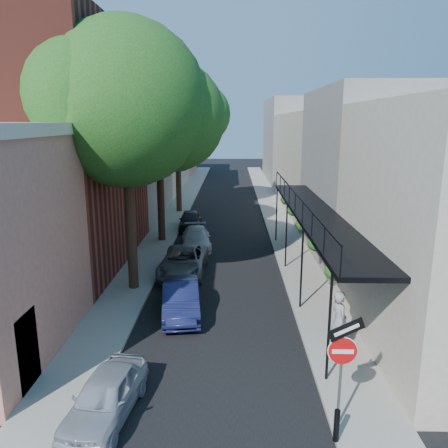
{
  "coord_description": "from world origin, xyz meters",
  "views": [
    {
      "loc": [
        0.58,
        -8.24,
        7.34
      ],
      "look_at": [
        0.21,
        10.98,
        2.8
      ],
      "focal_mm": 35.0,
      "sensor_mm": 36.0,
      "label": 1
    }
  ],
  "objects_px": {
    "sign_post": "(343,355)",
    "parked_car_b": "(181,299)",
    "oak_near": "(137,108)",
    "oak_mid": "(165,126)",
    "pedestrian": "(339,321)",
    "parked_car_d": "(196,238)",
    "bollard": "(337,425)",
    "parked_car_e": "(190,220)",
    "parked_car_a": "(106,396)",
    "parked_car_c": "(183,262)",
    "oak_far": "(183,109)"
  },
  "relations": [
    {
      "from": "parked_car_b",
      "to": "parked_car_e",
      "type": "bearing_deg",
      "value": 86.54
    },
    {
      "from": "sign_post",
      "to": "oak_mid",
      "type": "relative_size",
      "value": 0.29
    },
    {
      "from": "oak_near",
      "to": "pedestrian",
      "type": "xyz_separation_m",
      "value": [
        7.37,
        -5.63,
        -6.75
      ]
    },
    {
      "from": "oak_mid",
      "to": "parked_car_b",
      "type": "relative_size",
      "value": 2.6
    },
    {
      "from": "oak_near",
      "to": "oak_mid",
      "type": "xyz_separation_m",
      "value": [
        -0.05,
        7.97,
        -0.82
      ]
    },
    {
      "from": "sign_post",
      "to": "pedestrian",
      "type": "bearing_deg",
      "value": 77.05
    },
    {
      "from": "oak_far",
      "to": "parked_car_d",
      "type": "xyz_separation_m",
      "value": [
        1.81,
        -10.6,
        -7.67
      ]
    },
    {
      "from": "parked_car_b",
      "to": "parked_car_d",
      "type": "bearing_deg",
      "value": 83.58
    },
    {
      "from": "sign_post",
      "to": "parked_car_a",
      "type": "bearing_deg",
      "value": 175.6
    },
    {
      "from": "oak_mid",
      "to": "parked_car_d",
      "type": "bearing_deg",
      "value": -39.81
    },
    {
      "from": "sign_post",
      "to": "parked_car_b",
      "type": "bearing_deg",
      "value": 124.98
    },
    {
      "from": "parked_car_e",
      "to": "pedestrian",
      "type": "relative_size",
      "value": 1.84
    },
    {
      "from": "parked_car_b",
      "to": "sign_post",
      "type": "bearing_deg",
      "value": -62.36
    },
    {
      "from": "bollard",
      "to": "parked_car_d",
      "type": "xyz_separation_m",
      "value": [
        -4.55,
        16.17,
        0.07
      ]
    },
    {
      "from": "oak_near",
      "to": "parked_car_d",
      "type": "relative_size",
      "value": 2.83
    },
    {
      "from": "parked_car_b",
      "to": "parked_car_c",
      "type": "relative_size",
      "value": 0.85
    },
    {
      "from": "parked_car_a",
      "to": "parked_car_b",
      "type": "distance_m",
      "value": 6.19
    },
    {
      "from": "pedestrian",
      "to": "oak_near",
      "type": "bearing_deg",
      "value": 36.14
    },
    {
      "from": "parked_car_e",
      "to": "parked_car_b",
      "type": "bearing_deg",
      "value": -88.49
    },
    {
      "from": "oak_near",
      "to": "parked_car_c",
      "type": "xyz_separation_m",
      "value": [
        1.57,
        1.79,
        -7.24
      ]
    },
    {
      "from": "oak_far",
      "to": "pedestrian",
      "type": "height_order",
      "value": "oak_far"
    },
    {
      "from": "parked_car_d",
      "to": "bollard",
      "type": "bearing_deg",
      "value": -80.83
    },
    {
      "from": "oak_far",
      "to": "parked_car_d",
      "type": "distance_m",
      "value": 13.21
    },
    {
      "from": "sign_post",
      "to": "parked_car_b",
      "type": "xyz_separation_m",
      "value": [
        -4.56,
        6.52,
        -1.39
      ]
    },
    {
      "from": "oak_far",
      "to": "parked_car_e",
      "type": "xyz_separation_m",
      "value": [
        1.02,
        -5.96,
        -7.62
      ]
    },
    {
      "from": "oak_mid",
      "to": "parked_car_b",
      "type": "bearing_deg",
      "value": -79.36
    },
    {
      "from": "pedestrian",
      "to": "oak_mid",
      "type": "bearing_deg",
      "value": 12.15
    },
    {
      "from": "parked_car_d",
      "to": "parked_car_e",
      "type": "bearing_deg",
      "value": 93.13
    },
    {
      "from": "parked_car_a",
      "to": "parked_car_d",
      "type": "relative_size",
      "value": 0.84
    },
    {
      "from": "oak_far",
      "to": "parked_car_e",
      "type": "distance_m",
      "value": 9.73
    },
    {
      "from": "parked_car_a",
      "to": "parked_car_e",
      "type": "xyz_separation_m",
      "value": [
        0.26,
        19.9,
        0.05
      ]
    },
    {
      "from": "parked_car_c",
      "to": "parked_car_b",
      "type": "bearing_deg",
      "value": -83.26
    },
    {
      "from": "parked_car_d",
      "to": "oak_near",
      "type": "bearing_deg",
      "value": -112.39
    },
    {
      "from": "parked_car_e",
      "to": "bollard",
      "type": "bearing_deg",
      "value": -77.99
    },
    {
      "from": "oak_mid",
      "to": "parked_car_a",
      "type": "height_order",
      "value": "oak_mid"
    },
    {
      "from": "parked_car_d",
      "to": "pedestrian",
      "type": "height_order",
      "value": "pedestrian"
    },
    {
      "from": "oak_mid",
      "to": "parked_car_a",
      "type": "bearing_deg",
      "value": -87.21
    },
    {
      "from": "sign_post",
      "to": "parked_car_d",
      "type": "relative_size",
      "value": 0.74
    },
    {
      "from": "sign_post",
      "to": "parked_car_c",
      "type": "height_order",
      "value": "sign_post"
    },
    {
      "from": "parked_car_d",
      "to": "pedestrian",
      "type": "distance_m",
      "value": 13.27
    },
    {
      "from": "parked_car_a",
      "to": "parked_car_e",
      "type": "bearing_deg",
      "value": 96.51
    },
    {
      "from": "oak_far",
      "to": "pedestrian",
      "type": "relative_size",
      "value": 5.89
    },
    {
      "from": "oak_far",
      "to": "parked_car_b",
      "type": "xyz_separation_m",
      "value": [
        1.95,
        -19.78,
        -7.61
      ]
    },
    {
      "from": "parked_car_a",
      "to": "parked_car_b",
      "type": "xyz_separation_m",
      "value": [
        1.2,
        6.07,
        0.07
      ]
    },
    {
      "from": "oak_mid",
      "to": "parked_car_a",
      "type": "relative_size",
      "value": 3.0
    },
    {
      "from": "sign_post",
      "to": "oak_far",
      "type": "bearing_deg",
      "value": 103.91
    },
    {
      "from": "oak_near",
      "to": "bollard",
      "type": "bearing_deg",
      "value": -56.88
    },
    {
      "from": "bollard",
      "to": "pedestrian",
      "type": "relative_size",
      "value": 0.4
    },
    {
      "from": "oak_far",
      "to": "pedestrian",
      "type": "xyz_separation_m",
      "value": [
        7.35,
        -22.64,
        -7.13
      ]
    },
    {
      "from": "parked_car_c",
      "to": "parked_car_d",
      "type": "xyz_separation_m",
      "value": [
        0.25,
        4.62,
        -0.05
      ]
    }
  ]
}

